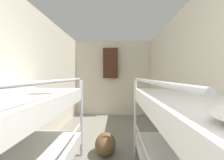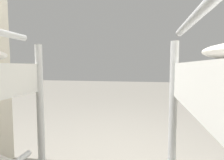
# 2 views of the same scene
# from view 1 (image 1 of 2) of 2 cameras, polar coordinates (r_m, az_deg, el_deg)

# --- Properties ---
(wall_left) EXTENTS (0.06, 4.99, 2.29)m
(wall_left) POSITION_cam_1_polar(r_m,az_deg,el_deg) (2.55, -29.24, -0.10)
(wall_left) COLOR beige
(wall_left) RESTS_ON ground_plane
(wall_right) EXTENTS (0.06, 4.99, 2.29)m
(wall_right) POSITION_cam_1_polar(r_m,az_deg,el_deg) (2.43, 27.80, -0.16)
(wall_right) COLOR beige
(wall_right) RESTS_ON ground_plane
(wall_back) EXTENTS (2.44, 0.06, 2.29)m
(wall_back) POSITION_cam_1_polar(r_m,az_deg,el_deg) (4.65, 0.32, 0.80)
(wall_back) COLOR beige
(wall_back) RESTS_ON ground_plane
(bunk_stack_left_near) EXTENTS (0.78, 1.95, 1.18)m
(bunk_stack_left_near) POSITION_cam_1_polar(r_m,az_deg,el_deg) (1.63, -34.51, -19.99)
(bunk_stack_left_near) COLOR silver
(bunk_stack_left_near) RESTS_ON ground_plane
(bunk_stack_right_near) EXTENTS (0.78, 1.95, 1.18)m
(bunk_stack_right_near) POSITION_cam_1_polar(r_m,az_deg,el_deg) (1.50, 29.58, -21.89)
(bunk_stack_right_near) COLOR silver
(bunk_stack_right_near) RESTS_ON ground_plane
(duffel_bag) EXTENTS (0.32, 0.45, 0.32)m
(duffel_bag) POSITION_cam_1_polar(r_m,az_deg,el_deg) (2.52, -2.50, -23.12)
(duffel_bag) COLOR brown
(duffel_bag) RESTS_ON ground_plane
(hanging_coat) EXTENTS (0.44, 0.12, 0.90)m
(hanging_coat) POSITION_cam_1_polar(r_m,az_deg,el_deg) (4.52, -0.57, 6.45)
(hanging_coat) COLOR #472819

